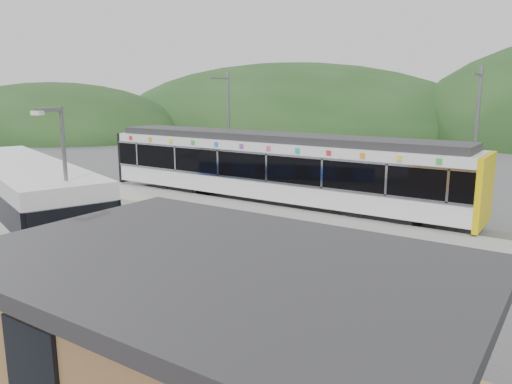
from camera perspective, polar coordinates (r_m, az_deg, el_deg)
The scene contains 10 objects.
ground at distance 20.28m, azimuth -1.83°, elevation -5.46°, with size 120.00×120.00×0.00m, color #4C4C4F.
hills at distance 22.44m, azimuth 19.42°, elevation -4.45°, with size 146.00×149.00×26.00m.
platform at distance 22.89m, azimuth 2.99°, elevation -3.09°, with size 26.00×3.20×0.30m, color #9E9E99.
yellow_line at distance 21.78m, azimuth 1.23°, elevation -3.41°, with size 26.00×0.10×0.01m, color yellow.
train at distance 25.84m, azimuth 2.08°, elevation 2.95°, with size 20.44×3.01×3.74m.
catenary_mast_west at distance 30.52m, azimuth -3.21°, elevation 7.26°, with size 0.18×1.80×7.00m.
catenary_mast_east at distance 24.78m, azimuth 23.74°, elevation 5.31°, with size 0.18×1.80×7.00m.
station_shelter at distance 9.64m, azimuth -4.19°, elevation -15.54°, with size 9.20×6.20×3.00m.
bus at distance 20.88m, azimuth -24.87°, elevation -1.54°, with size 12.34×6.59×3.30m.
lamp_post at distance 15.82m, azimuth -21.22°, elevation 1.13°, with size 0.37×1.00×5.49m.
Camera 1 is at (11.32, -15.73, 5.95)m, focal length 35.00 mm.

